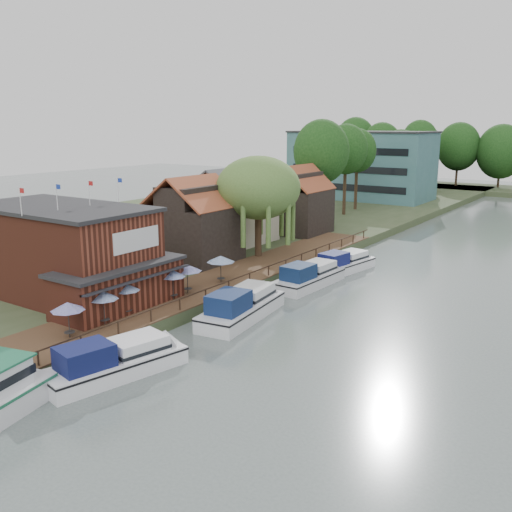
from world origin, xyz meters
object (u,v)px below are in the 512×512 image
Objects in this scene: umbrella_5 at (221,269)px; cruiser_3 at (344,261)px; umbrella_4 at (187,279)px; swan at (62,378)px; umbrella_1 at (104,308)px; cruiser_2 at (309,274)px; willow at (258,207)px; cruiser_1 at (242,302)px; cottage_c at (297,199)px; cruiser_0 at (115,357)px; cottage_a at (193,219)px; umbrella_0 at (69,320)px; umbrella_2 at (127,299)px; umbrella_3 at (173,285)px; cottage_b at (229,205)px; pub at (78,253)px; hotel_block at (361,165)px.

umbrella_5 is 14.38m from cruiser_3.
umbrella_4 reaches higher than swan.
umbrella_1 reaches higher than cruiser_2.
willow is 17.28m from cruiser_1.
cruiser_0 is at bearing -74.24° from cottage_c.
umbrella_1 is at bearing -80.03° from cottage_c.
umbrella_5 reaches higher than cruiser_0.
cottage_a reaches higher than umbrella_0.
cottage_a is 9.74m from umbrella_5.
umbrella_2 reaches higher than cruiser_3.
umbrella_3 reaches higher than cruiser_0.
cruiser_0 is 1.08× the size of cruiser_3.
umbrella_4 reaches higher than cruiser_0.
cruiser_3 is at bearing 79.71° from umbrella_0.
umbrella_2 is 4.66m from umbrella_3.
umbrella_2 is 8.99m from swan.
cottage_b is at bearing 146.31° from willow.
pub reaches higher than cruiser_0.
umbrella_4 is at bearing -79.01° from willow.
cottage_b reaches higher than umbrella_2.
cottage_b is 4.04× the size of umbrella_1.
cottage_a is 12.22m from umbrella_4.
swan is (3.00, -12.81, -2.07)m from umbrella_3.
umbrella_1 is (10.55, -28.26, -2.96)m from cottage_b.
umbrella_3 is (6.50, 3.70, -2.36)m from pub.
cottage_b is (-4.00, 25.00, 0.60)m from pub.
cottage_a reaches higher than umbrella_2.
willow is 1.05× the size of cruiser_0.
cruiser_3 is at bearing 68.41° from umbrella_5.
cottage_c is 25.38m from umbrella_5.
cottage_b reaches higher than pub.
cruiser_3 is at bearing 19.73° from willow.
umbrella_1 is 0.98× the size of umbrella_5.
umbrella_5 is 0.23× the size of cruiser_1.
willow is 10.25m from cruiser_3.
cottage_c is 0.92× the size of cruiser_3.
umbrella_1 and umbrella_5 have the same top height.
hotel_block reaches higher than umbrella_3.
umbrella_4 is 4.03m from umbrella_5.
pub is at bearing 171.36° from umbrella_2.
hotel_block is 2.42× the size of cruiser_1.
cruiser_3 reaches higher than swan.
cottage_b is at bearing 106.70° from cottage_a.
pub is at bearing -138.03° from umbrella_4.
hotel_block is 52.29m from willow.
hotel_block reaches higher than willow.
cruiser_2 is at bearing 6.05° from cottage_a.
umbrella_3 is at bearing -96.76° from cruiser_3.
swan is at bearing -85.44° from cruiser_3.
umbrella_1 is 2.31m from umbrella_2.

